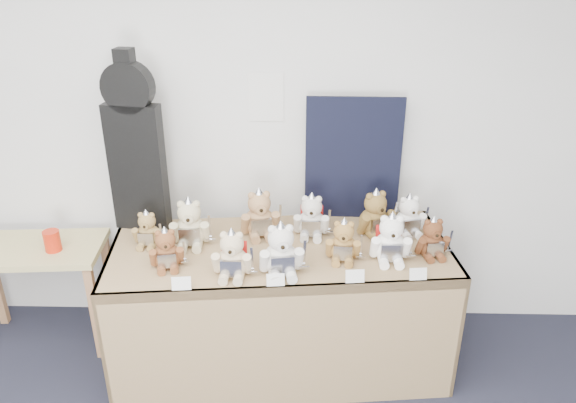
{
  "coord_description": "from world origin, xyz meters",
  "views": [
    {
      "loc": [
        0.77,
        -0.83,
        2.43
      ],
      "look_at": [
        0.69,
        1.88,
        1.16
      ],
      "focal_mm": 35.0,
      "sensor_mm": 36.0,
      "label": 1
    }
  ],
  "objects_px": {
    "red_cup": "(52,241)",
    "teddy_back_centre_right": "(311,218)",
    "teddy_front_centre": "(281,252)",
    "display_table": "(281,281)",
    "teddy_front_far_left": "(166,250)",
    "teddy_back_left": "(190,225)",
    "teddy_back_right": "(375,215)",
    "side_table": "(36,264)",
    "teddy_front_right": "(343,242)",
    "guitar_case": "(135,145)",
    "teddy_back_centre_left": "(260,215)",
    "teddy_back_end": "(408,217)",
    "teddy_front_far_right": "(391,240)",
    "teddy_front_left": "(232,256)",
    "teddy_front_end": "(432,239)",
    "teddy_back_far_left": "(148,230)"
  },
  "relations": [
    {
      "from": "red_cup",
      "to": "teddy_back_centre_right",
      "type": "relative_size",
      "value": 0.45
    },
    {
      "from": "teddy_front_centre",
      "to": "display_table",
      "type": "bearing_deg",
      "value": 82.71
    },
    {
      "from": "red_cup",
      "to": "teddy_front_far_left",
      "type": "bearing_deg",
      "value": -24.01
    },
    {
      "from": "teddy_back_left",
      "to": "teddy_back_right",
      "type": "height_order",
      "value": "teddy_back_left"
    },
    {
      "from": "side_table",
      "to": "teddy_front_right",
      "type": "relative_size",
      "value": 3.28
    },
    {
      "from": "guitar_case",
      "to": "teddy_back_centre_left",
      "type": "distance_m",
      "value": 0.83
    },
    {
      "from": "red_cup",
      "to": "teddy_back_right",
      "type": "distance_m",
      "value": 1.96
    },
    {
      "from": "teddy_back_centre_right",
      "to": "teddy_back_right",
      "type": "distance_m",
      "value": 0.38
    },
    {
      "from": "teddy_back_end",
      "to": "teddy_back_left",
      "type": "bearing_deg",
      "value": 172.81
    },
    {
      "from": "teddy_back_left",
      "to": "teddy_back_right",
      "type": "distance_m",
      "value": 1.09
    },
    {
      "from": "teddy_back_left",
      "to": "teddy_back_right",
      "type": "xyz_separation_m",
      "value": [
        1.08,
        0.16,
        -0.0
      ]
    },
    {
      "from": "teddy_back_centre_left",
      "to": "red_cup",
      "type": "bearing_deg",
      "value": 168.46
    },
    {
      "from": "display_table",
      "to": "teddy_front_far_left",
      "type": "distance_m",
      "value": 0.68
    },
    {
      "from": "teddy_front_right",
      "to": "teddy_front_far_right",
      "type": "distance_m",
      "value": 0.26
    },
    {
      "from": "teddy_back_left",
      "to": "teddy_back_centre_left",
      "type": "xyz_separation_m",
      "value": [
        0.39,
        0.13,
        0.0
      ]
    },
    {
      "from": "teddy_front_left",
      "to": "teddy_front_end",
      "type": "distance_m",
      "value": 1.11
    },
    {
      "from": "red_cup",
      "to": "teddy_front_end",
      "type": "relative_size",
      "value": 0.51
    },
    {
      "from": "display_table",
      "to": "side_table",
      "type": "xyz_separation_m",
      "value": [
        -1.56,
        0.25,
        -0.06
      ]
    },
    {
      "from": "side_table",
      "to": "teddy_back_end",
      "type": "bearing_deg",
      "value": -3.75
    },
    {
      "from": "teddy_front_far_left",
      "to": "teddy_back_centre_right",
      "type": "distance_m",
      "value": 0.87
    },
    {
      "from": "red_cup",
      "to": "teddy_front_centre",
      "type": "xyz_separation_m",
      "value": [
        1.41,
        -0.4,
        0.18
      ]
    },
    {
      "from": "display_table",
      "to": "teddy_back_end",
      "type": "distance_m",
      "value": 0.85
    },
    {
      "from": "red_cup",
      "to": "teddy_back_centre_right",
      "type": "distance_m",
      "value": 1.58
    },
    {
      "from": "teddy_front_centre",
      "to": "teddy_back_centre_right",
      "type": "height_order",
      "value": "teddy_front_centre"
    },
    {
      "from": "teddy_front_far_left",
      "to": "teddy_front_right",
      "type": "xyz_separation_m",
      "value": [
        0.95,
        0.11,
        0.0
      ]
    },
    {
      "from": "teddy_back_centre_left",
      "to": "teddy_front_end",
      "type": "bearing_deg",
      "value": -25.28
    },
    {
      "from": "side_table",
      "to": "teddy_front_right",
      "type": "height_order",
      "value": "teddy_front_right"
    },
    {
      "from": "side_table",
      "to": "teddy_front_left",
      "type": "bearing_deg",
      "value": -23.96
    },
    {
      "from": "teddy_front_centre",
      "to": "teddy_back_far_left",
      "type": "bearing_deg",
      "value": 150.41
    },
    {
      "from": "teddy_front_far_left",
      "to": "teddy_front_right",
      "type": "distance_m",
      "value": 0.96
    },
    {
      "from": "teddy_back_left",
      "to": "teddy_back_centre_right",
      "type": "bearing_deg",
      "value": 6.04
    },
    {
      "from": "display_table",
      "to": "guitar_case",
      "type": "xyz_separation_m",
      "value": [
        -0.86,
        0.32,
        0.7
      ]
    },
    {
      "from": "guitar_case",
      "to": "teddy_back_right",
      "type": "bearing_deg",
      "value": 5.44
    },
    {
      "from": "teddy_front_far_right",
      "to": "teddy_back_end",
      "type": "relative_size",
      "value": 1.11
    },
    {
      "from": "side_table",
      "to": "teddy_front_right",
      "type": "bearing_deg",
      "value": -12.99
    },
    {
      "from": "red_cup",
      "to": "teddy_back_centre_left",
      "type": "distance_m",
      "value": 1.28
    },
    {
      "from": "teddy_front_end",
      "to": "display_table",
      "type": "bearing_deg",
      "value": 171.14
    },
    {
      "from": "side_table",
      "to": "teddy_front_far_left",
      "type": "xyz_separation_m",
      "value": [
        0.95,
        -0.39,
        0.34
      ]
    },
    {
      "from": "guitar_case",
      "to": "teddy_front_right",
      "type": "relative_size",
      "value": 4.05
    },
    {
      "from": "display_table",
      "to": "teddy_back_centre_left",
      "type": "xyz_separation_m",
      "value": [
        -0.14,
        0.24,
        0.3
      ]
    },
    {
      "from": "teddy_front_left",
      "to": "teddy_back_left",
      "type": "xyz_separation_m",
      "value": [
        -0.28,
        0.32,
        0.01
      ]
    },
    {
      "from": "teddy_front_centre",
      "to": "teddy_front_right",
      "type": "bearing_deg",
      "value": 14.77
    },
    {
      "from": "teddy_back_left",
      "to": "teddy_back_centre_left",
      "type": "distance_m",
      "value": 0.41
    },
    {
      "from": "teddy_front_centre",
      "to": "teddy_back_left",
      "type": "distance_m",
      "value": 0.61
    },
    {
      "from": "teddy_back_centre_right",
      "to": "teddy_back_right",
      "type": "xyz_separation_m",
      "value": [
        0.38,
        0.02,
        0.01
      ]
    },
    {
      "from": "guitar_case",
      "to": "teddy_back_centre_right",
      "type": "xyz_separation_m",
      "value": [
        1.03,
        -0.09,
        -0.41
      ]
    },
    {
      "from": "red_cup",
      "to": "teddy_front_centre",
      "type": "distance_m",
      "value": 1.48
    },
    {
      "from": "teddy_back_left",
      "to": "teddy_back_centre_left",
      "type": "height_order",
      "value": "teddy_back_centre_left"
    },
    {
      "from": "teddy_front_centre",
      "to": "teddy_front_far_right",
      "type": "distance_m",
      "value": 0.61
    },
    {
      "from": "teddy_back_centre_left",
      "to": "teddy_back_centre_right",
      "type": "xyz_separation_m",
      "value": [
        0.31,
        0.0,
        -0.01
      ]
    }
  ]
}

